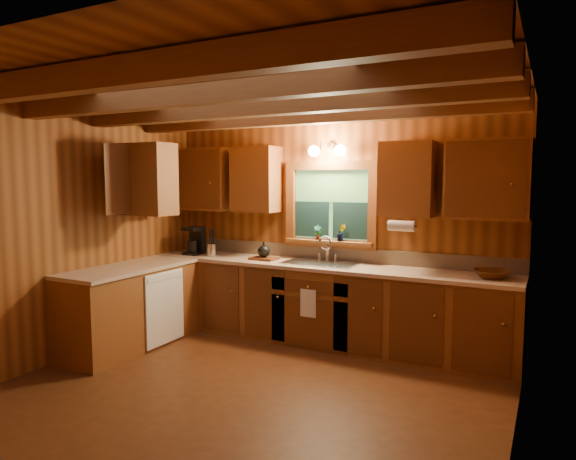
{
  "coord_description": "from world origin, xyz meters",
  "views": [
    {
      "loc": [
        2.28,
        -3.56,
        1.84
      ],
      "look_at": [
        0.0,
        0.8,
        1.35
      ],
      "focal_mm": 31.72,
      "sensor_mm": 36.0,
      "label": 1
    }
  ],
  "objects_px": {
    "sink": "(321,268)",
    "wicker_basket": "(492,274)",
    "coffee_maker": "(195,241)",
    "cutting_board": "(264,258)"
  },
  "relations": [
    {
      "from": "wicker_basket",
      "to": "sink",
      "type": "bearing_deg",
      "value": 179.4
    },
    {
      "from": "sink",
      "to": "cutting_board",
      "type": "distance_m",
      "value": 0.72
    },
    {
      "from": "coffee_maker",
      "to": "cutting_board",
      "type": "bearing_deg",
      "value": 0.43
    },
    {
      "from": "coffee_maker",
      "to": "wicker_basket",
      "type": "distance_m",
      "value": 3.5
    },
    {
      "from": "coffee_maker",
      "to": "cutting_board",
      "type": "height_order",
      "value": "coffee_maker"
    },
    {
      "from": "sink",
      "to": "wicker_basket",
      "type": "height_order",
      "value": "sink"
    },
    {
      "from": "coffee_maker",
      "to": "wicker_basket",
      "type": "xyz_separation_m",
      "value": [
        3.5,
        0.04,
        -0.13
      ]
    },
    {
      "from": "sink",
      "to": "coffee_maker",
      "type": "distance_m",
      "value": 1.72
    },
    {
      "from": "coffee_maker",
      "to": "wicker_basket",
      "type": "height_order",
      "value": "coffee_maker"
    },
    {
      "from": "sink",
      "to": "wicker_basket",
      "type": "xyz_separation_m",
      "value": [
        1.79,
        -0.02,
        0.08
      ]
    }
  ]
}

